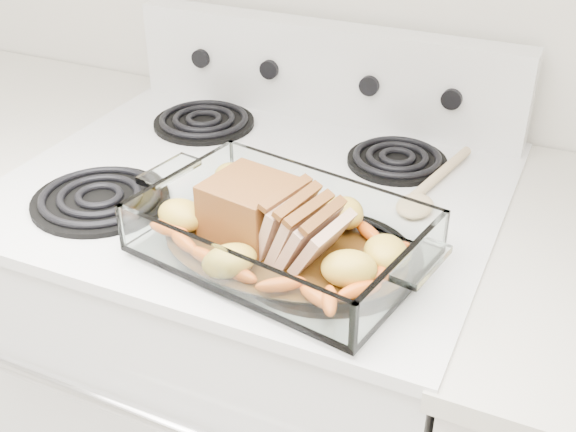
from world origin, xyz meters
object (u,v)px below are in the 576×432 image
at_px(baking_dish, 282,241).
at_px(pork_roast, 263,218).
at_px(electric_range, 261,384).
at_px(counter_left, 3,302).

distance_m(baking_dish, pork_roast, 0.04).
bearing_deg(pork_roast, electric_range, 138.71).
bearing_deg(baking_dish, electric_range, 136.48).
bearing_deg(counter_left, baking_dish, -12.64).
height_order(baking_dish, pork_roast, pork_roast).
relative_size(counter_left, baking_dish, 2.51).
bearing_deg(baking_dish, counter_left, 177.76).
xyz_separation_m(counter_left, pork_roast, (0.77, -0.18, 0.53)).
relative_size(baking_dish, pork_roast, 1.88).
bearing_deg(baking_dish, pork_roast, -169.60).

